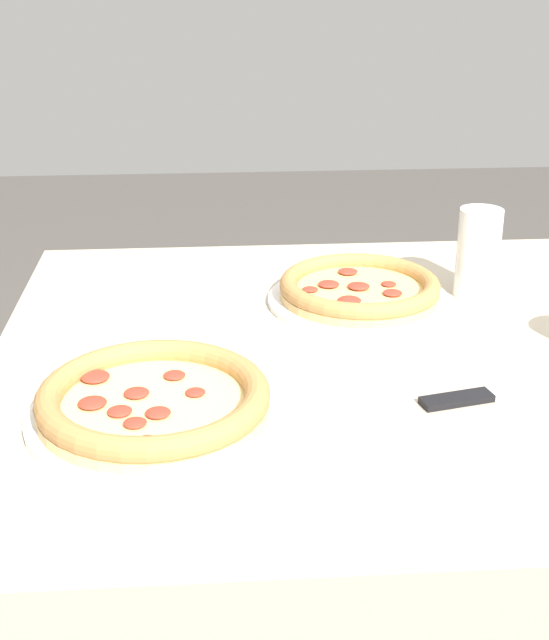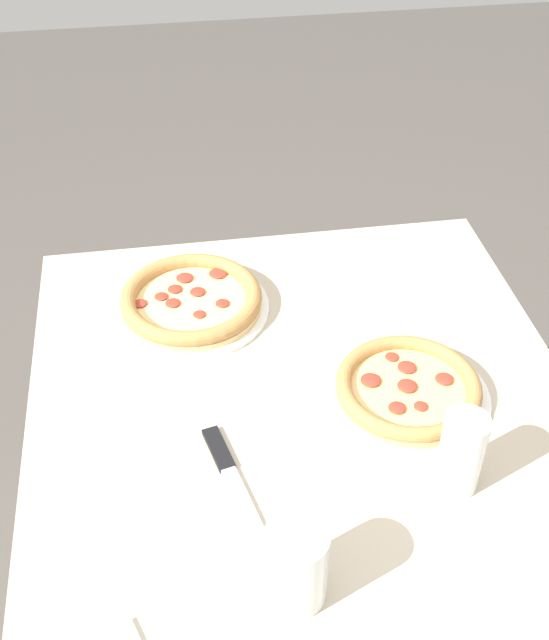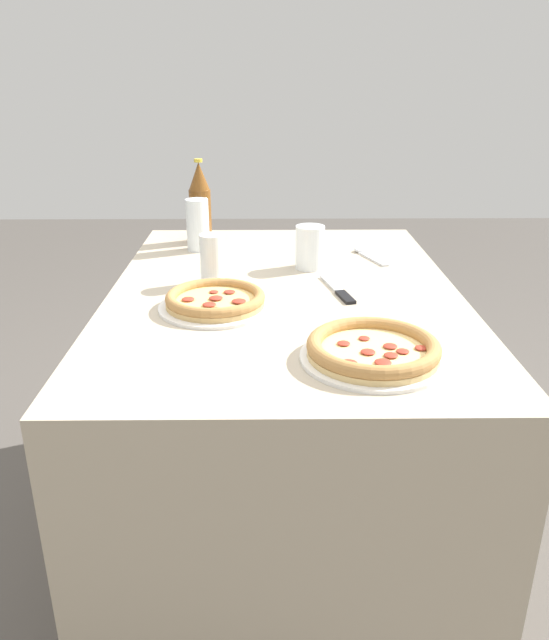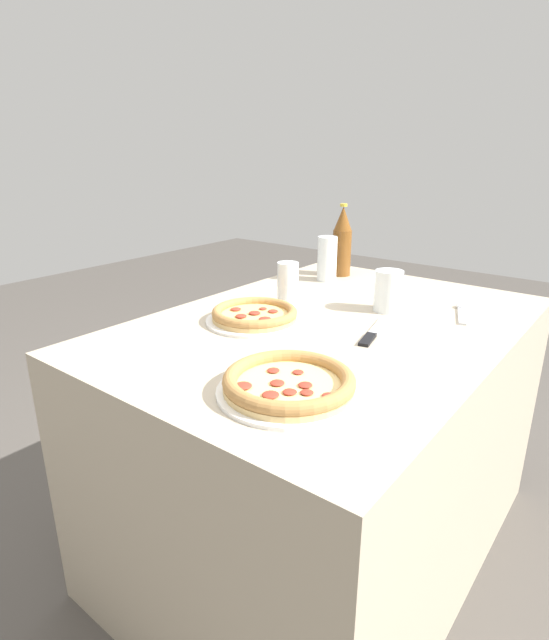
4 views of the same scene
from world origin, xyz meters
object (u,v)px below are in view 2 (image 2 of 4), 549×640
glass_iced_tea (461,456)px  pizza_salami (408,390)px  knife (231,475)px  pizza_veggie (192,301)px  glass_water (296,569)px

glass_iced_tea → pizza_salami: bearing=-173.5°
glass_iced_tea → knife: size_ratio=0.62×
pizza_veggie → knife: bearing=3.6°
pizza_veggie → glass_iced_tea: 0.57m
pizza_salami → knife: pizza_salami is taller
knife → pizza_salami: bearing=111.0°
pizza_veggie → glass_water: bearing=8.1°
knife → pizza_veggie: bearing=-176.4°
pizza_veggie → knife: (0.39, 0.02, -0.02)m
pizza_salami → knife: 0.32m
pizza_salami → glass_iced_tea: size_ratio=2.03×
pizza_veggie → glass_water: (0.59, 0.08, 0.03)m
knife → glass_iced_tea: bearing=78.9°
glass_water → glass_iced_tea: 0.29m
pizza_salami → knife: (0.11, -0.30, -0.02)m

